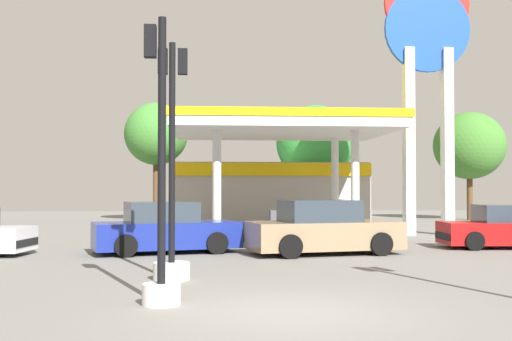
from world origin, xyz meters
TOP-DOWN VIEW (x-y plane):
  - ground_plane at (0.00, 0.00)m, footprint 90.00×90.00m
  - gas_station at (1.61, 20.85)m, footprint 9.41×13.23m
  - station_pole_sign at (7.98, 16.15)m, footprint 3.69×0.56m
  - car_0 at (8.47, 10.29)m, footprint 4.11×2.02m
  - car_1 at (-2.63, 9.56)m, footprint 4.73×2.94m
  - car_3 at (2.16, 8.85)m, footprint 4.86×2.80m
  - traffic_signal_0 at (-2.10, 3.80)m, footprint 0.80×0.80m
  - traffic_signal_1 at (-2.12, 0.84)m, footprint 0.66×0.69m
  - tree_1 at (-4.51, 28.31)m, footprint 3.81×3.81m
  - tree_2 at (4.75, 25.83)m, footprint 4.47×4.47m
  - tree_3 at (14.93, 28.43)m, footprint 4.43×4.43m

SIDE VIEW (x-z plane):
  - ground_plane at x=0.00m, z-range 0.00..0.00m
  - car_0 at x=8.47m, z-range -0.07..1.37m
  - car_1 at x=-2.63m, z-range -0.07..1.50m
  - car_3 at x=2.16m, z-range -0.08..1.56m
  - traffic_signal_1 at x=-2.12m, z-range -0.97..3.98m
  - traffic_signal_0 at x=-2.10m, z-range -1.03..4.16m
  - gas_station at x=1.61m, z-range -0.27..4.57m
  - tree_2 at x=4.75m, z-range 1.19..7.94m
  - tree_3 at x=14.93m, z-range 1.26..8.01m
  - tree_1 at x=-4.51m, z-range 1.66..8.80m
  - station_pole_sign at x=7.98m, z-range 1.51..13.24m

